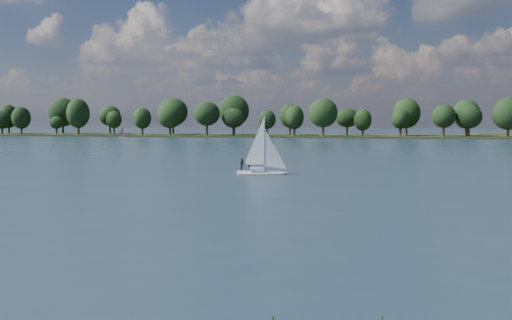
{
  "coord_description": "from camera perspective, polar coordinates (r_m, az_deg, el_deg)",
  "views": [
    {
      "loc": [
        3.14,
        -24.02,
        7.04
      ],
      "look_at": [
        -9.52,
        38.64,
        2.5
      ],
      "focal_mm": 40.0,
      "sensor_mm": 36.0,
      "label": 1
    }
  ],
  "objects": [
    {
      "name": "sailboat",
      "position": [
        72.81,
        0.35,
        0.25
      ],
      "size": [
        6.22,
        3.32,
        7.88
      ],
      "rotation": [
        0.0,
        0.0,
        0.29
      ],
      "color": "silver",
      "rests_on": "ground"
    },
    {
      "name": "far_shore",
      "position": [
        236.15,
        10.67,
        2.28
      ],
      "size": [
        660.0,
        40.0,
        1.5
      ],
      "primitive_type": "cube",
      "color": "black",
      "rests_on": "ground"
    },
    {
      "name": "dinghy_pink",
      "position": [
        220.71,
        -13.16,
        2.42
      ],
      "size": [
        3.13,
        2.57,
        4.74
      ],
      "rotation": [
        0.0,
        0.0,
        0.56
      ],
      "color": "silver",
      "rests_on": "ground"
    },
    {
      "name": "treeline",
      "position": [
        232.27,
        9.7,
        4.3
      ],
      "size": [
        562.52,
        74.27,
        18.66
      ],
      "color": "black",
      "rests_on": "ground"
    },
    {
      "name": "ground",
      "position": [
        124.26,
        9.96,
        0.75
      ],
      "size": [
        700.0,
        700.0,
        0.0
      ],
      "primitive_type": "plane",
      "color": "#233342",
      "rests_on": "ground"
    }
  ]
}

